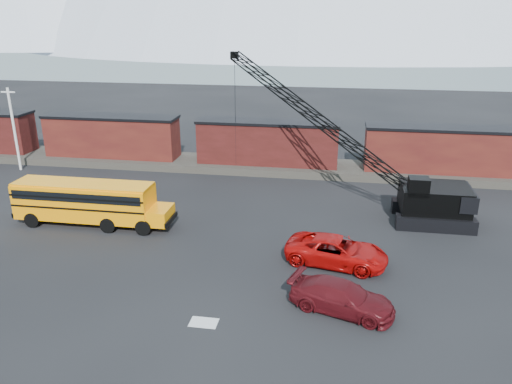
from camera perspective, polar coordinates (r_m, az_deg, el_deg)
ground at (r=29.32m, az=-4.89°, el=-10.18°), size 160.00×160.00×0.00m
gravel_berm at (r=49.12m, az=1.33°, el=2.97°), size 120.00×5.00×0.70m
boxcar_west_near at (r=53.06m, az=-16.12°, el=6.17°), size 13.70×3.10×4.17m
boxcar_mid at (r=48.47m, az=1.35°, el=5.70°), size 13.70×3.10×4.17m
boxcar_east_near at (r=48.94m, az=20.29°, el=4.60°), size 13.70×3.10×4.17m
utility_pole at (r=53.41m, az=-25.92°, el=6.57°), size 1.40×0.24×8.00m
snow_patch at (r=25.94m, az=-5.99°, el=-14.61°), size 1.40×0.90×0.02m
school_bus at (r=37.88m, az=-18.54°, el=-1.03°), size 11.65×2.65×3.19m
red_pickup at (r=31.14m, az=9.21°, el=-6.68°), size 6.64×4.01×1.72m
maroon_suv at (r=26.66m, az=9.80°, el=-11.76°), size 5.88×3.74×1.59m
crawler_crane at (r=41.20m, az=6.71°, el=8.56°), size 19.94×12.03×11.52m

